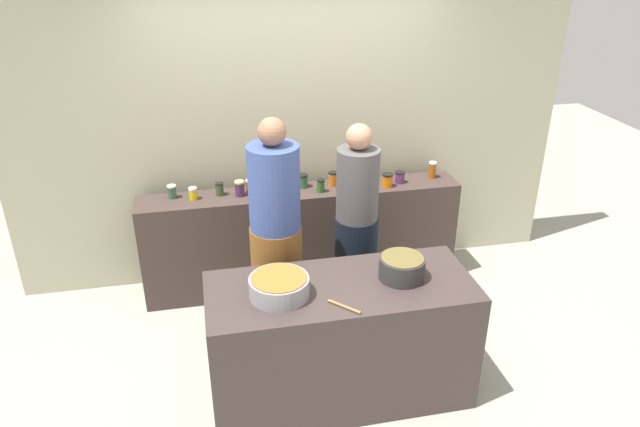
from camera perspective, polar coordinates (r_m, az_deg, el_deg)
ground at (r=4.47m, az=0.95°, el=-14.18°), size 12.00×12.00×0.00m
storefront_wall at (r=5.03m, az=-2.61°, el=10.02°), size 4.80×0.12×3.00m
display_shelf at (r=5.11m, az=-1.73°, el=-2.42°), size 2.70×0.36×0.91m
prep_table at (r=3.97m, az=1.97°, el=-12.18°), size 1.70×0.70×0.86m
preserve_jar_0 at (r=4.89m, az=-14.13°, el=2.07°), size 0.07×0.07×0.11m
preserve_jar_1 at (r=4.83m, az=-12.20°, el=1.91°), size 0.07×0.07×0.10m
preserve_jar_2 at (r=4.87m, az=-9.70°, el=2.35°), size 0.07×0.07×0.11m
preserve_jar_3 at (r=4.83m, az=-7.78°, el=2.43°), size 0.08×0.08×0.13m
preserve_jar_4 at (r=4.89m, az=-6.69°, el=2.69°), size 0.09×0.09×0.11m
preserve_jar_5 at (r=4.83m, az=-5.21°, el=2.62°), size 0.08×0.08×0.13m
preserve_jar_6 at (r=4.80m, az=-3.97°, el=2.41°), size 0.08×0.08×0.12m
preserve_jar_7 at (r=4.95m, az=-1.70°, el=3.20°), size 0.09×0.09×0.11m
preserve_jar_8 at (r=4.86m, az=0.07°, el=2.71°), size 0.07×0.07×0.11m
preserve_jar_9 at (r=4.98m, az=1.25°, el=3.39°), size 0.08×0.08×0.12m
preserve_jar_10 at (r=4.97m, az=3.52°, el=3.37°), size 0.07×0.07×0.13m
preserve_jar_11 at (r=4.99m, az=6.55°, el=3.22°), size 0.09×0.09×0.12m
preserve_jar_12 at (r=5.09m, az=7.74°, el=3.51°), size 0.09×0.09×0.10m
preserve_jar_13 at (r=5.23m, az=10.81°, el=4.18°), size 0.07×0.07×0.14m
cooking_pot_left at (r=3.60m, az=-3.97°, el=-7.08°), size 0.37×0.37×0.13m
cooking_pot_center at (r=3.80m, az=7.93°, el=-5.21°), size 0.30×0.30×0.15m
wooden_spoon at (r=3.52m, az=2.38°, el=-8.99°), size 0.17×0.18×0.02m
cook_with_tongs at (r=4.22m, az=-4.26°, el=-3.48°), size 0.37×0.37×1.78m
cook_in_cap at (r=4.55m, az=3.52°, el=-2.09°), size 0.33×0.33×1.63m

